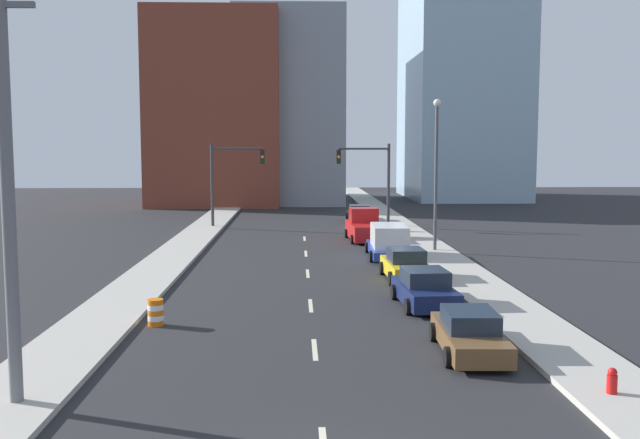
{
  "coord_description": "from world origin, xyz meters",
  "views": [
    {
      "loc": [
        -0.56,
        -12.36,
        6.31
      ],
      "look_at": [
        0.79,
        28.21,
        2.2
      ],
      "focal_mm": 40.0,
      "sensor_mm": 36.0,
      "label": 1
    }
  ],
  "objects_px": {
    "fire_hydrant": "(612,384)",
    "sedan_yellow": "(406,265)",
    "box_truck_blue": "(389,242)",
    "sedan_silver": "(362,221)",
    "sedan_black": "(359,214)",
    "traffic_signal_right": "(374,174)",
    "utility_pole_left_near": "(8,190)",
    "sedan_brown": "(470,334)",
    "pickup_truck_red": "(365,228)",
    "traffic_signal_left": "(227,174)",
    "street_lamp": "(436,165)",
    "sedan_navy": "(425,290)",
    "traffic_barrel": "(156,312)"
  },
  "relations": [
    {
      "from": "sedan_yellow",
      "to": "pickup_truck_red",
      "type": "relative_size",
      "value": 0.85
    },
    {
      "from": "fire_hydrant",
      "to": "traffic_signal_left",
      "type": "bearing_deg",
      "value": 108.92
    },
    {
      "from": "sedan_black",
      "to": "sedan_brown",
      "type": "bearing_deg",
      "value": -90.62
    },
    {
      "from": "traffic_signal_right",
      "to": "sedan_black",
      "type": "bearing_deg",
      "value": 100.88
    },
    {
      "from": "street_lamp",
      "to": "box_truck_blue",
      "type": "xyz_separation_m",
      "value": [
        -3.01,
        -1.85,
        -4.35
      ]
    },
    {
      "from": "traffic_signal_right",
      "to": "sedan_black",
      "type": "height_order",
      "value": "traffic_signal_right"
    },
    {
      "from": "street_lamp",
      "to": "sedan_silver",
      "type": "height_order",
      "value": "street_lamp"
    },
    {
      "from": "traffic_signal_right",
      "to": "street_lamp",
      "type": "bearing_deg",
      "value": -80.86
    },
    {
      "from": "sedan_brown",
      "to": "pickup_truck_red",
      "type": "bearing_deg",
      "value": 93.51
    },
    {
      "from": "fire_hydrant",
      "to": "traffic_signal_right",
      "type": "bearing_deg",
      "value": 92.58
    },
    {
      "from": "fire_hydrant",
      "to": "pickup_truck_red",
      "type": "distance_m",
      "value": 31.19
    },
    {
      "from": "sedan_brown",
      "to": "pickup_truck_red",
      "type": "xyz_separation_m",
      "value": [
        -0.64,
        26.85,
        0.25
      ]
    },
    {
      "from": "sedan_brown",
      "to": "sedan_silver",
      "type": "distance_m",
      "value": 33.32
    },
    {
      "from": "sedan_brown",
      "to": "sedan_black",
      "type": "xyz_separation_m",
      "value": [
        0.04,
        38.75,
        0.05
      ]
    },
    {
      "from": "sedan_black",
      "to": "sedan_yellow",
      "type": "bearing_deg",
      "value": -90.79
    },
    {
      "from": "sedan_navy",
      "to": "sedan_black",
      "type": "bearing_deg",
      "value": 86.23
    },
    {
      "from": "fire_hydrant",
      "to": "sedan_yellow",
      "type": "height_order",
      "value": "sedan_yellow"
    },
    {
      "from": "sedan_silver",
      "to": "box_truck_blue",
      "type": "bearing_deg",
      "value": -86.58
    },
    {
      "from": "traffic_signal_right",
      "to": "pickup_truck_red",
      "type": "distance_m",
      "value": 8.65
    },
    {
      "from": "sedan_navy",
      "to": "sedan_yellow",
      "type": "distance_m",
      "value": 5.77
    },
    {
      "from": "traffic_signal_left",
      "to": "pickup_truck_red",
      "type": "height_order",
      "value": "traffic_signal_left"
    },
    {
      "from": "sedan_navy",
      "to": "sedan_black",
      "type": "height_order",
      "value": "sedan_navy"
    },
    {
      "from": "traffic_barrel",
      "to": "sedan_black",
      "type": "bearing_deg",
      "value": 73.49
    },
    {
      "from": "sedan_navy",
      "to": "box_truck_blue",
      "type": "xyz_separation_m",
      "value": [
        0.21,
        12.61,
        0.23
      ]
    },
    {
      "from": "fire_hydrant",
      "to": "sedan_black",
      "type": "bearing_deg",
      "value": 93.38
    },
    {
      "from": "traffic_signal_left",
      "to": "sedan_yellow",
      "type": "xyz_separation_m",
      "value": [
        10.68,
        -22.37,
        -3.58
      ]
    },
    {
      "from": "sedan_yellow",
      "to": "sedan_black",
      "type": "distance_m",
      "value": 26.44
    },
    {
      "from": "utility_pole_left_near",
      "to": "pickup_truck_red",
      "type": "xyz_separation_m",
      "value": [
        11.49,
        31.06,
        -4.45
      ]
    },
    {
      "from": "traffic_signal_left",
      "to": "street_lamp",
      "type": "height_order",
      "value": "street_lamp"
    },
    {
      "from": "traffic_signal_right",
      "to": "sedan_navy",
      "type": "bearing_deg",
      "value": -92.08
    },
    {
      "from": "traffic_signal_right",
      "to": "utility_pole_left_near",
      "type": "bearing_deg",
      "value": -108.41
    },
    {
      "from": "box_truck_blue",
      "to": "sedan_silver",
      "type": "xyz_separation_m",
      "value": [
        -0.25,
        14.17,
        -0.28
      ]
    },
    {
      "from": "sedan_navy",
      "to": "sedan_yellow",
      "type": "xyz_separation_m",
      "value": [
        0.14,
        5.77,
        0.01
      ]
    },
    {
      "from": "fire_hydrant",
      "to": "sedan_brown",
      "type": "height_order",
      "value": "sedan_brown"
    },
    {
      "from": "utility_pole_left_near",
      "to": "sedan_navy",
      "type": "bearing_deg",
      "value": 42.04
    },
    {
      "from": "sedan_silver",
      "to": "sedan_black",
      "type": "bearing_deg",
      "value": 89.53
    },
    {
      "from": "sedan_brown",
      "to": "box_truck_blue",
      "type": "xyz_separation_m",
      "value": [
        0.01,
        19.14,
        0.29
      ]
    },
    {
      "from": "sedan_yellow",
      "to": "pickup_truck_red",
      "type": "xyz_separation_m",
      "value": [
        -0.57,
        14.55,
        0.18
      ]
    },
    {
      "from": "fire_hydrant",
      "to": "sedan_yellow",
      "type": "xyz_separation_m",
      "value": [
        -2.64,
        16.48,
        0.27
      ]
    },
    {
      "from": "sedan_navy",
      "to": "sedan_black",
      "type": "distance_m",
      "value": 32.22
    },
    {
      "from": "sedan_yellow",
      "to": "sedan_silver",
      "type": "distance_m",
      "value": 21.02
    },
    {
      "from": "sedan_yellow",
      "to": "pickup_truck_red",
      "type": "height_order",
      "value": "pickup_truck_red"
    },
    {
      "from": "utility_pole_left_near",
      "to": "street_lamp",
      "type": "height_order",
      "value": "utility_pole_left_near"
    },
    {
      "from": "traffic_signal_left",
      "to": "sedan_silver",
      "type": "height_order",
      "value": "traffic_signal_left"
    },
    {
      "from": "traffic_signal_left",
      "to": "street_lamp",
      "type": "relative_size",
      "value": 0.72
    },
    {
      "from": "box_truck_blue",
      "to": "sedan_navy",
      "type": "bearing_deg",
      "value": -89.27
    },
    {
      "from": "traffic_signal_left",
      "to": "sedan_navy",
      "type": "relative_size",
      "value": 1.46
    },
    {
      "from": "sedan_brown",
      "to": "sedan_black",
      "type": "distance_m",
      "value": 38.75
    },
    {
      "from": "traffic_barrel",
      "to": "sedan_silver",
      "type": "bearing_deg",
      "value": 71.14
    },
    {
      "from": "fire_hydrant",
      "to": "sedan_yellow",
      "type": "relative_size",
      "value": 0.18
    }
  ]
}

